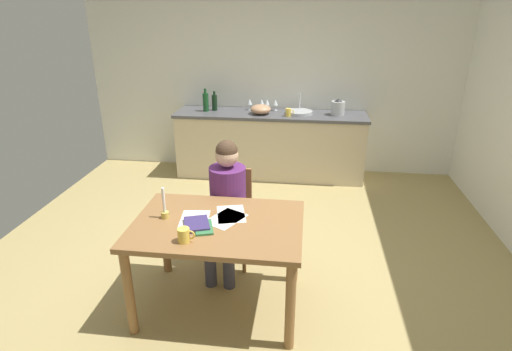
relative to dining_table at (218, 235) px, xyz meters
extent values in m
cube|color=tan|center=(0.13, 0.58, -0.66)|extent=(5.20, 5.20, 0.04)
cube|color=silver|center=(0.13, 3.18, 0.66)|extent=(5.20, 0.12, 2.60)
cube|color=beige|center=(0.13, 2.82, -0.21)|extent=(2.55, 0.60, 0.86)
cube|color=#4C4C51|center=(0.13, 2.82, 0.24)|extent=(2.59, 0.64, 0.04)
cube|color=olive|center=(0.00, 0.00, 0.09)|extent=(1.26, 0.90, 0.04)
cylinder|color=olive|center=(-0.57, -0.39, -0.29)|extent=(0.07, 0.07, 0.71)
cylinder|color=olive|center=(0.57, -0.39, -0.29)|extent=(0.07, 0.07, 0.71)
cylinder|color=olive|center=(-0.57, 0.39, -0.29)|extent=(0.07, 0.07, 0.71)
cylinder|color=olive|center=(0.57, 0.39, -0.29)|extent=(0.07, 0.07, 0.71)
cube|color=olive|center=(-0.04, 0.63, -0.18)|extent=(0.41, 0.41, 0.04)
cube|color=olive|center=(-0.03, 0.81, 0.03)|extent=(0.36, 0.04, 0.40)
cylinder|color=olive|center=(-0.22, 0.46, -0.42)|extent=(0.04, 0.04, 0.45)
cylinder|color=olive|center=(0.12, 0.45, -0.42)|extent=(0.04, 0.04, 0.45)
cylinder|color=olive|center=(-0.20, 0.80, -0.42)|extent=(0.04, 0.04, 0.45)
cylinder|color=olive|center=(0.14, 0.79, -0.42)|extent=(0.04, 0.04, 0.45)
cylinder|color=#592666|center=(-0.04, 0.61, 0.06)|extent=(0.33, 0.33, 0.50)
sphere|color=#D8AD8C|center=(-0.04, 0.61, 0.42)|extent=(0.20, 0.20, 0.20)
sphere|color=#473323|center=(-0.04, 0.61, 0.46)|extent=(0.19, 0.19, 0.19)
cylinder|color=#383847|center=(-0.13, 0.42, -0.19)|extent=(0.14, 0.38, 0.13)
cylinder|color=#383847|center=(-0.13, 0.23, -0.41)|extent=(0.10, 0.10, 0.45)
cylinder|color=#383847|center=(0.03, 0.42, -0.19)|extent=(0.14, 0.38, 0.13)
cylinder|color=#383847|center=(0.03, 0.23, -0.41)|extent=(0.10, 0.10, 0.45)
cylinder|color=#F2CC4C|center=(-0.17, -0.29, 0.16)|extent=(0.08, 0.08, 0.10)
torus|color=#F2CC4C|center=(-0.12, -0.29, 0.16)|extent=(0.07, 0.01, 0.07)
cylinder|color=gold|center=(-0.41, 0.02, 0.13)|extent=(0.06, 0.06, 0.05)
cylinder|color=white|center=(-0.41, 0.02, 0.26)|extent=(0.02, 0.02, 0.20)
cube|color=#337142|center=(-0.08, -0.10, 0.11)|extent=(0.18, 0.24, 0.02)
cube|color=navy|center=(-0.14, -0.07, 0.12)|extent=(0.24, 0.27, 0.03)
cube|color=white|center=(0.05, 0.07, 0.11)|extent=(0.33, 0.36, 0.00)
cube|color=white|center=(0.08, 0.14, 0.11)|extent=(0.28, 0.34, 0.00)
cube|color=white|center=(-0.18, 0.02, 0.11)|extent=(0.24, 0.32, 0.00)
cylinder|color=#B2B7BC|center=(0.51, 2.82, 0.28)|extent=(0.36, 0.36, 0.04)
cylinder|color=silver|center=(0.51, 2.98, 0.38)|extent=(0.02, 0.02, 0.24)
cylinder|color=#194C23|center=(-0.76, 2.81, 0.38)|extent=(0.08, 0.08, 0.25)
cylinder|color=#194C23|center=(-0.76, 2.81, 0.54)|extent=(0.04, 0.04, 0.06)
cylinder|color=black|center=(-0.65, 2.88, 0.37)|extent=(0.07, 0.07, 0.21)
cylinder|color=black|center=(-0.65, 2.88, 0.50)|extent=(0.03, 0.03, 0.05)
ellipsoid|color=tan|center=(0.00, 2.75, 0.32)|extent=(0.28, 0.28, 0.12)
cylinder|color=#B7BABF|center=(1.02, 2.82, 0.35)|extent=(0.18, 0.18, 0.18)
cone|color=#262628|center=(1.02, 2.82, 0.46)|extent=(0.11, 0.11, 0.04)
cylinder|color=silver|center=(0.18, 2.97, 0.26)|extent=(0.06, 0.06, 0.00)
cylinder|color=silver|center=(0.18, 2.97, 0.30)|extent=(0.01, 0.01, 0.07)
cone|color=silver|center=(0.18, 2.97, 0.37)|extent=(0.07, 0.07, 0.08)
cylinder|color=silver|center=(0.07, 2.97, 0.26)|extent=(0.06, 0.06, 0.00)
cylinder|color=silver|center=(0.07, 2.97, 0.30)|extent=(0.01, 0.01, 0.07)
cone|color=silver|center=(0.07, 2.97, 0.37)|extent=(0.07, 0.07, 0.08)
cylinder|color=silver|center=(-0.01, 2.97, 0.26)|extent=(0.06, 0.06, 0.00)
cylinder|color=silver|center=(-0.01, 2.97, 0.30)|extent=(0.01, 0.01, 0.07)
cone|color=silver|center=(-0.01, 2.97, 0.37)|extent=(0.07, 0.07, 0.08)
cylinder|color=silver|center=(-0.18, 2.97, 0.26)|extent=(0.06, 0.06, 0.00)
cylinder|color=silver|center=(-0.18, 2.97, 0.30)|extent=(0.01, 0.01, 0.07)
cone|color=silver|center=(-0.18, 2.97, 0.37)|extent=(0.07, 0.07, 0.08)
cylinder|color=#F2CC4C|center=(0.38, 2.67, 0.31)|extent=(0.07, 0.07, 0.10)
torus|color=#F2CC4C|center=(0.42, 2.67, 0.32)|extent=(0.07, 0.01, 0.07)
camera|label=1|loc=(0.62, -2.65, 1.60)|focal=28.97mm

